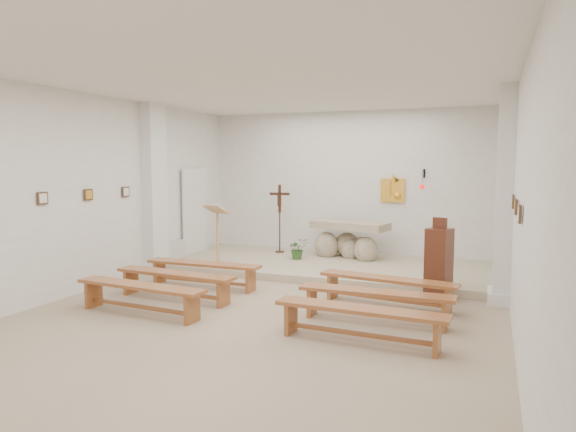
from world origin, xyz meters
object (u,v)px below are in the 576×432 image
at_px(bench_left_front, 203,269).
at_px(bench_left_third, 140,292).
at_px(bench_right_third, 360,316).
at_px(lectern, 217,235).
at_px(altar, 348,242).
at_px(bench_right_second, 375,299).
at_px(donation_pedestal, 439,263).
at_px(crucifix_stand, 280,213).
at_px(bench_left_second, 175,279).
at_px(bench_right_front, 387,285).

bearing_deg(bench_left_front, bench_left_third, -90.98).
height_order(bench_left_front, bench_right_third, same).
bearing_deg(bench_right_third, bench_left_front, 154.21).
xyz_separation_m(lectern, bench_left_third, (0.47, -3.17, -0.43)).
height_order(altar, lectern, lectern).
height_order(altar, bench_left_third, altar).
bearing_deg(lectern, bench_right_third, -28.19).
bearing_deg(bench_right_second, donation_pedestal, 67.40).
bearing_deg(bench_left_front, bench_right_third, -29.44).
height_order(crucifix_stand, bench_left_second, crucifix_stand).
xyz_separation_m(bench_left_second, bench_left_third, (0.00, -0.91, 0.00)).
height_order(lectern, crucifix_stand, crucifix_stand).
height_order(crucifix_stand, bench_right_front, crucifix_stand).
height_order(bench_left_front, bench_right_second, same).
distance_m(altar, bench_right_second, 4.33).
relative_size(donation_pedestal, bench_right_front, 0.62).
height_order(bench_left_front, bench_left_second, same).
relative_size(donation_pedestal, bench_right_third, 0.62).
height_order(crucifix_stand, bench_right_second, crucifix_stand).
height_order(bench_right_front, bench_left_third, same).
distance_m(donation_pedestal, bench_left_front, 4.17).
bearing_deg(bench_left_third, crucifix_stand, 91.98).
relative_size(donation_pedestal, bench_right_second, 0.62).
distance_m(lectern, bench_left_front, 1.49).
bearing_deg(bench_right_second, bench_right_front, 89.79).
height_order(altar, bench_left_second, altar).
bearing_deg(bench_left_third, altar, 73.29).
bearing_deg(lectern, bench_right_front, -7.95).
relative_size(lectern, bench_right_second, 0.58).
height_order(lectern, donation_pedestal, lectern).
relative_size(donation_pedestal, bench_left_front, 0.62).
bearing_deg(altar, bench_right_second, -57.26).
distance_m(donation_pedestal, bench_left_third, 4.86).
bearing_deg(crucifix_stand, bench_right_front, -50.91).
xyz_separation_m(bench_right_front, bench_right_third, (0.00, -1.83, 0.00)).
bearing_deg(bench_right_third, bench_right_front, 92.66).
height_order(altar, bench_left_front, altar).
relative_size(bench_right_front, bench_right_third, 1.01).
bearing_deg(bench_left_second, bench_right_third, -11.43).
bearing_deg(lectern, bench_left_second, -66.89).
height_order(altar, bench_right_third, altar).
height_order(bench_left_second, bench_right_third, same).
bearing_deg(bench_right_third, crucifix_stand, 125.04).
relative_size(lectern, bench_left_front, 0.58).
relative_size(bench_left_second, bench_left_third, 1.00).
distance_m(altar, bench_left_third, 5.33).
bearing_deg(donation_pedestal, bench_left_third, -128.76).
relative_size(altar, bench_right_third, 0.83).
bearing_deg(bench_left_third, bench_right_third, 4.09).
distance_m(bench_left_second, bench_left_third, 0.91).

